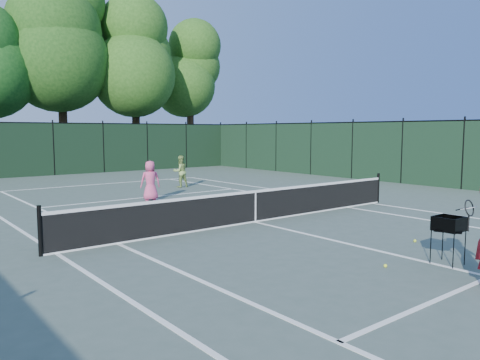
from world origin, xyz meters
TOP-DOWN VIEW (x-y plane):
  - ground at (0.00, 0.00)m, footprint 90.00×90.00m
  - sideline_doubles_left at (-5.49, 0.00)m, footprint 0.10×23.77m
  - sideline_doubles_right at (5.49, 0.00)m, footprint 0.10×23.77m
  - sideline_singles_left at (-4.12, 0.00)m, footprint 0.10×23.77m
  - sideline_singles_right at (4.12, 0.00)m, footprint 0.10×23.77m
  - baseline_far at (0.00, 11.88)m, footprint 10.97×0.10m
  - service_line_far at (0.00, 6.40)m, footprint 8.23×0.10m
  - center_service_line at (0.00, 0.00)m, footprint 0.10×12.80m
  - tennis_net at (0.00, 0.00)m, footprint 11.69×0.09m
  - fence_far at (0.00, 18.00)m, footprint 24.00×0.05m
  - fence_right at (12.00, 0.00)m, footprint 0.05×36.00m
  - tree_3 at (2.00, 22.30)m, footprint 7.00×7.00m
  - tree_4 at (7.00, 21.60)m, footprint 6.20×6.20m
  - tree_5 at (12.00, 22.10)m, footprint 5.80×5.80m
  - player_pink at (-0.34, 5.58)m, footprint 0.83×0.66m
  - player_green at (2.69, 8.43)m, footprint 0.74×0.60m
  - ball_hopper at (0.18, -5.52)m, footprint 0.64×0.64m
  - loose_ball_near_cart at (1.33, -4.15)m, footprint 0.07×0.07m
  - loose_ball_midcourt at (-0.95, -4.90)m, footprint 0.07×0.07m

SIDE VIEW (x-z plane):
  - ground at x=0.00m, z-range 0.00..0.00m
  - sideline_doubles_left at x=-5.49m, z-range 0.00..0.01m
  - sideline_doubles_right at x=5.49m, z-range 0.00..0.01m
  - sideline_singles_left at x=-4.12m, z-range 0.00..0.01m
  - sideline_singles_right at x=4.12m, z-range 0.00..0.01m
  - baseline_far at x=0.00m, z-range 0.00..0.01m
  - service_line_far at x=0.00m, z-range 0.00..0.01m
  - center_service_line at x=0.00m, z-range 0.00..0.01m
  - loose_ball_near_cart at x=1.33m, z-range 0.00..0.07m
  - loose_ball_midcourt at x=-0.95m, z-range 0.00..0.07m
  - tennis_net at x=0.00m, z-range -0.05..1.01m
  - player_green at x=2.69m, z-range 0.00..1.45m
  - player_pink at x=-0.34m, z-range 0.00..1.48m
  - ball_hopper at x=0.18m, z-range 0.32..1.25m
  - fence_far at x=0.00m, z-range 0.00..3.00m
  - fence_right at x=12.00m, z-range 0.00..3.00m
  - tree_5 at x=12.00m, z-range 1.59..13.82m
  - tree_4 at x=7.00m, z-range 1.66..14.63m
  - tree_3 at x=2.00m, z-range 1.78..16.23m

